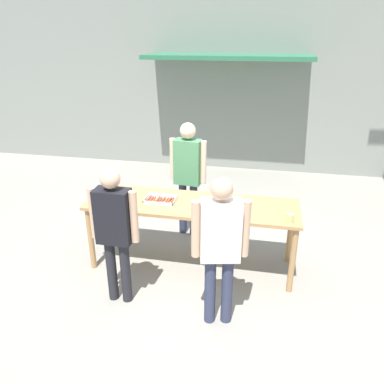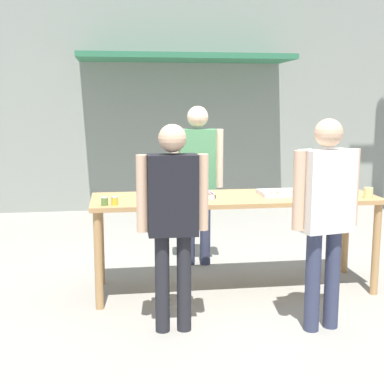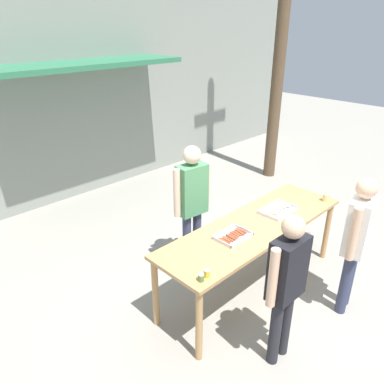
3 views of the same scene
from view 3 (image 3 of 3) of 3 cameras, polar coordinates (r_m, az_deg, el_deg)
ground_plane at (r=4.91m, az=8.78°, el=-13.95°), size 24.00×24.00×0.00m
building_facade_back at (r=6.98m, az=-17.93°, el=17.20°), size 12.00×1.11×4.50m
serving_table at (r=4.46m, az=9.44°, el=-5.98°), size 2.61×0.78×0.89m
food_tray_sausages at (r=4.12m, az=6.25°, el=-6.73°), size 0.38×0.27×0.04m
food_tray_buns at (r=4.74m, az=12.98°, el=-2.71°), size 0.46×0.30×0.06m
condiment_jar_mustard at (r=3.48m, az=1.39°, el=-12.90°), size 0.06×0.06×0.07m
condiment_jar_ketchup at (r=3.53m, az=2.25°, el=-12.25°), size 0.06×0.06×0.07m
beer_cup at (r=5.18m, az=19.74°, el=-0.81°), size 0.08×0.08×0.10m
person_server_behind_table at (r=4.66m, az=0.00°, el=-0.86°), size 0.54×0.25×1.70m
person_customer_holding_hotdog at (r=3.53m, az=14.21°, el=-12.67°), size 0.54×0.21×1.58m
person_customer_with_cup at (r=4.36m, az=23.80°, el=-6.04°), size 0.55×0.29×1.62m
utility_pole at (r=7.66m, az=13.64°, el=23.68°), size 1.10×0.24×5.80m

